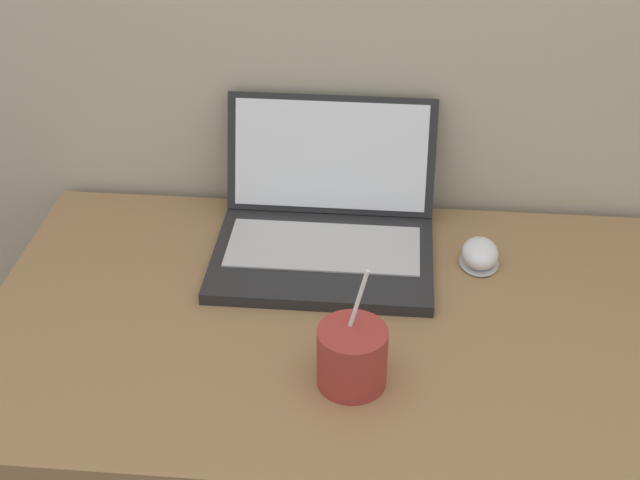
% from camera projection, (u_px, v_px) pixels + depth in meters
% --- Properties ---
extents(desk, '(1.12, 0.67, 0.72)m').
position_uv_depth(desk, '(341.00, 478.00, 1.57)').
color(desk, '#936D47').
rests_on(desk, ground_plane).
extents(laptop, '(0.37, 0.33, 0.22)m').
position_uv_depth(laptop, '(325.00, 224.00, 1.51)').
color(laptop, '#232326').
rests_on(laptop, desk).
extents(drink_cup, '(0.10, 0.10, 0.18)m').
position_uv_depth(drink_cup, '(352.00, 356.00, 1.23)').
color(drink_cup, '#9E332D').
rests_on(drink_cup, desk).
extents(computer_mouse, '(0.07, 0.08, 0.04)m').
position_uv_depth(computer_mouse, '(480.00, 254.00, 1.48)').
color(computer_mouse, '#B2B2B7').
rests_on(computer_mouse, desk).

